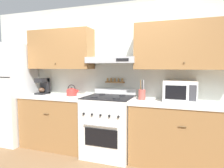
% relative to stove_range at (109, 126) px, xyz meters
% --- Properties ---
extents(ground_plane, '(16.00, 16.00, 0.00)m').
position_rel_stove_range_xyz_m(ground_plane, '(0.00, -0.29, -0.49)').
color(ground_plane, brown).
extents(wall_back, '(5.20, 0.46, 2.55)m').
position_rel_stove_range_xyz_m(wall_back, '(0.06, 0.31, 0.97)').
color(wall_back, silver).
rests_on(wall_back, ground_plane).
extents(counter_left, '(1.25, 0.65, 0.93)m').
position_rel_stove_range_xyz_m(counter_left, '(-1.01, 0.04, -0.02)').
color(counter_left, olive).
rests_on(counter_left, ground_plane).
extents(counter_right, '(1.50, 0.65, 0.93)m').
position_rel_stove_range_xyz_m(counter_right, '(1.13, 0.04, -0.02)').
color(counter_right, olive).
rests_on(counter_right, ground_plane).
extents(stove_range, '(0.76, 0.72, 1.07)m').
position_rel_stove_range_xyz_m(stove_range, '(0.00, 0.00, 0.00)').
color(stove_range, white).
rests_on(stove_range, ground_plane).
extents(refrigerator, '(0.80, 0.75, 1.87)m').
position_rel_stove_range_xyz_m(refrigerator, '(-2.04, -0.02, 0.45)').
color(refrigerator, white).
rests_on(refrigerator, ground_plane).
extents(tea_kettle, '(0.23, 0.18, 0.20)m').
position_rel_stove_range_xyz_m(tea_kettle, '(-0.76, 0.14, 0.51)').
color(tea_kettle, red).
rests_on(tea_kettle, counter_left).
extents(coffee_maker, '(0.18, 0.25, 0.30)m').
position_rel_stove_range_xyz_m(coffee_maker, '(-1.40, 0.17, 0.59)').
color(coffee_maker, black).
rests_on(coffee_maker, counter_left).
extents(microwave, '(0.48, 0.35, 0.31)m').
position_rel_stove_range_xyz_m(microwave, '(1.09, 0.15, 0.60)').
color(microwave, white).
rests_on(microwave, counter_right).
extents(utensil_crock, '(0.11, 0.11, 0.31)m').
position_rel_stove_range_xyz_m(utensil_crock, '(0.51, 0.14, 0.53)').
color(utensil_crock, '#B24C42').
rests_on(utensil_crock, counter_right).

